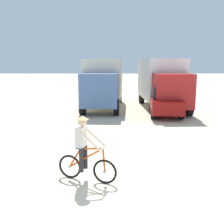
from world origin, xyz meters
name	(u,v)px	position (x,y,z in m)	size (l,w,h in m)	color
ground_plane	(124,184)	(0.00, 0.00, 0.00)	(120.00, 120.00, 0.00)	beige
box_truck_cream_rv	(105,80)	(-0.88, 12.10, 1.87)	(2.79, 6.89, 3.35)	beige
box_truck_avon_van	(163,81)	(3.08, 11.69, 1.87)	(2.67, 6.85, 3.35)	white
sedan_parked	(166,100)	(2.89, 9.39, 0.88)	(2.14, 4.34, 1.76)	maroon
cyclist_orange_shirt	(86,151)	(-1.05, 0.20, 0.85)	(1.65, 0.73, 1.82)	black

